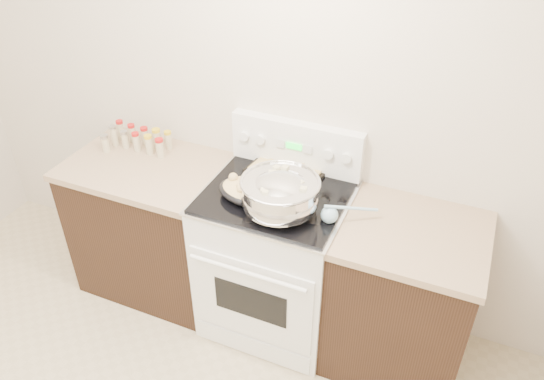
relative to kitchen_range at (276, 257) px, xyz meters
The scene contains 9 objects.
counter_left 0.83m from the kitchen_range, behind, with size 0.93×0.67×0.92m.
counter_right 0.73m from the kitchen_range, ahead, with size 0.73×0.67×0.92m.
kitchen_range is the anchor object (origin of this frame).
mixing_bowl 0.57m from the kitchen_range, 59.67° to the right, with size 0.51×0.51×0.24m.
roasting_pan 0.52m from the kitchen_range, 140.61° to the right, with size 0.37×0.28×0.11m.
baking_sheet 0.52m from the kitchen_range, 97.71° to the left, with size 0.45×0.34×0.06m.
wooden_spoon 0.47m from the kitchen_range, 58.65° to the right, with size 0.11×0.24×0.04m.
blue_ladle 0.60m from the kitchen_range, 16.75° to the right, with size 0.26×0.19×0.11m.
spice_jars 1.10m from the kitchen_range, behind, with size 0.40×0.22×0.13m.
Camera 1 is at (1.24, -0.69, 2.56)m, focal length 35.00 mm.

